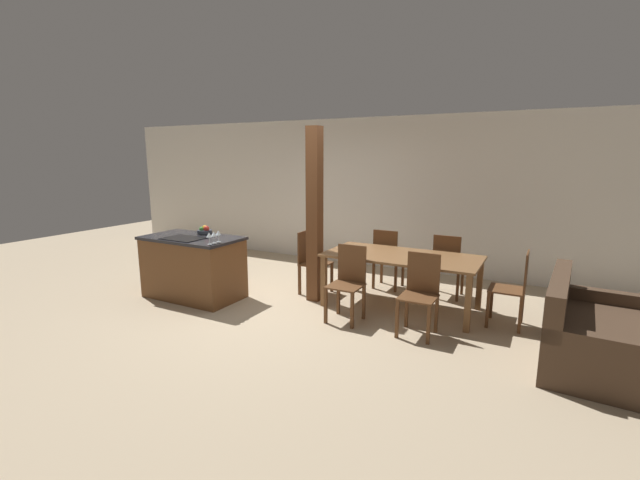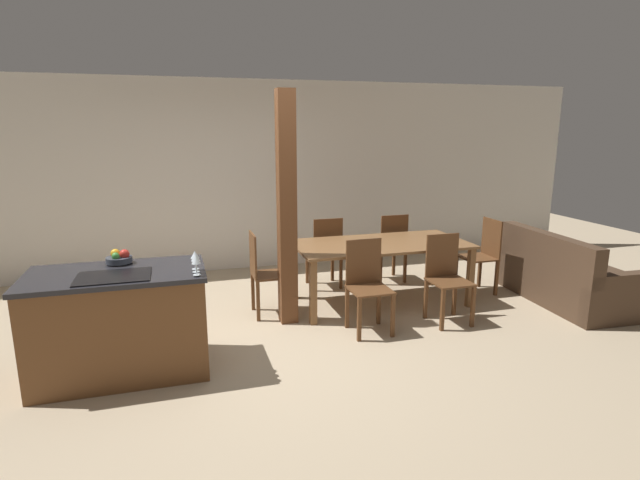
{
  "view_description": "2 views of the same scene",
  "coord_description": "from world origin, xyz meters",
  "px_view_note": "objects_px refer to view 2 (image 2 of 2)",
  "views": [
    {
      "loc": [
        3.19,
        -4.58,
        2.02
      ],
      "look_at": [
        0.6,
        0.2,
        0.95
      ],
      "focal_mm": 24.0,
      "sensor_mm": 36.0,
      "label": 1
    },
    {
      "loc": [
        -0.77,
        -4.42,
        2.04
      ],
      "look_at": [
        0.6,
        0.2,
        0.95
      ],
      "focal_mm": 28.0,
      "sensor_mm": 36.0,
      "label": 2
    }
  ],
  "objects_px": {
    "kitchen_island": "(120,323)",
    "couch": "(569,280)",
    "fruit_bowl": "(119,258)",
    "timber_post": "(287,211)",
    "wine_glass_near": "(196,261)",
    "dining_chair_near_left": "(367,284)",
    "dining_chair_far_left": "(325,251)",
    "dining_chair_foot_end": "(482,254)",
    "dining_chair_near_right": "(447,277)",
    "dining_table": "(381,250)",
    "dining_chair_head_end": "(264,272)",
    "wine_glass_middle": "(195,258)",
    "wine_glass_far": "(195,255)",
    "dining_chair_far_right": "(390,246)"
  },
  "relations": [
    {
      "from": "couch",
      "to": "dining_chair_near_right",
      "type": "bearing_deg",
      "value": 96.51
    },
    {
      "from": "dining_chair_near_left",
      "to": "dining_chair_head_end",
      "type": "height_order",
      "value": "same"
    },
    {
      "from": "dining_chair_far_left",
      "to": "timber_post",
      "type": "relative_size",
      "value": 0.39
    },
    {
      "from": "dining_table",
      "to": "dining_chair_foot_end",
      "type": "xyz_separation_m",
      "value": [
        1.38,
        -0.0,
        -0.16
      ]
    },
    {
      "from": "wine_glass_near",
      "to": "fruit_bowl",
      "type": "bearing_deg",
      "value": 137.24
    },
    {
      "from": "wine_glass_near",
      "to": "dining_chair_near_right",
      "type": "bearing_deg",
      "value": 12.82
    },
    {
      "from": "dining_chair_far_left",
      "to": "dining_chair_far_right",
      "type": "bearing_deg",
      "value": -180.0
    },
    {
      "from": "wine_glass_middle",
      "to": "timber_post",
      "type": "height_order",
      "value": "timber_post"
    },
    {
      "from": "wine_glass_far",
      "to": "dining_chair_foot_end",
      "type": "bearing_deg",
      "value": 17.9
    },
    {
      "from": "wine_glass_far",
      "to": "dining_chair_near_right",
      "type": "bearing_deg",
      "value": 9.16
    },
    {
      "from": "dining_table",
      "to": "wine_glass_near",
      "type": "bearing_deg",
      "value": -148.56
    },
    {
      "from": "wine_glass_near",
      "to": "dining_chair_near_left",
      "type": "height_order",
      "value": "wine_glass_near"
    },
    {
      "from": "wine_glass_near",
      "to": "dining_chair_head_end",
      "type": "height_order",
      "value": "wine_glass_near"
    },
    {
      "from": "wine_glass_far",
      "to": "timber_post",
      "type": "relative_size",
      "value": 0.06
    },
    {
      "from": "wine_glass_middle",
      "to": "timber_post",
      "type": "distance_m",
      "value": 1.38
    },
    {
      "from": "wine_glass_middle",
      "to": "dining_chair_far_right",
      "type": "bearing_deg",
      "value": 36.82
    },
    {
      "from": "dining_chair_far_right",
      "to": "dining_chair_near_left",
      "type": "bearing_deg",
      "value": 57.83
    },
    {
      "from": "kitchen_island",
      "to": "timber_post",
      "type": "distance_m",
      "value": 1.91
    },
    {
      "from": "wine_glass_near",
      "to": "dining_chair_far_left",
      "type": "bearing_deg",
      "value": 50.21
    },
    {
      "from": "kitchen_island",
      "to": "timber_post",
      "type": "xyz_separation_m",
      "value": [
        1.6,
        0.73,
        0.76
      ]
    },
    {
      "from": "wine_glass_far",
      "to": "dining_chair_far_right",
      "type": "height_order",
      "value": "wine_glass_far"
    },
    {
      "from": "dining_chair_near_right",
      "to": "dining_chair_far_right",
      "type": "xyz_separation_m",
      "value": [
        0.0,
        1.44,
        0.0
      ]
    },
    {
      "from": "dining_chair_far_left",
      "to": "timber_post",
      "type": "xyz_separation_m",
      "value": [
        -0.72,
        -0.99,
        0.72
      ]
    },
    {
      "from": "kitchen_island",
      "to": "fruit_bowl",
      "type": "relative_size",
      "value": 6.48
    },
    {
      "from": "dining_chair_near_left",
      "to": "timber_post",
      "type": "distance_m",
      "value": 1.11
    },
    {
      "from": "wine_glass_middle",
      "to": "couch",
      "type": "xyz_separation_m",
      "value": [
        4.31,
        0.6,
        -0.74
      ]
    },
    {
      "from": "wine_glass_far",
      "to": "dining_chair_near_left",
      "type": "xyz_separation_m",
      "value": [
        1.69,
        0.42,
        -0.53
      ]
    },
    {
      "from": "dining_table",
      "to": "couch",
      "type": "distance_m",
      "value": 2.28
    },
    {
      "from": "fruit_bowl",
      "to": "dining_table",
      "type": "relative_size",
      "value": 0.11
    },
    {
      "from": "dining_chair_near_right",
      "to": "dining_chair_far_left",
      "type": "xyz_separation_m",
      "value": [
        -0.91,
        1.44,
        0.0
      ]
    },
    {
      "from": "kitchen_island",
      "to": "couch",
      "type": "relative_size",
      "value": 0.86
    },
    {
      "from": "dining_chair_far_right",
      "to": "dining_chair_foot_end",
      "type": "bearing_deg",
      "value": 142.2
    },
    {
      "from": "dining_chair_foot_end",
      "to": "kitchen_island",
      "type": "bearing_deg",
      "value": -76.56
    },
    {
      "from": "couch",
      "to": "timber_post",
      "type": "distance_m",
      "value": 3.49
    },
    {
      "from": "fruit_bowl",
      "to": "dining_chair_foot_end",
      "type": "relative_size",
      "value": 0.23
    },
    {
      "from": "wine_glass_middle",
      "to": "dining_chair_near_right",
      "type": "height_order",
      "value": "wine_glass_middle"
    },
    {
      "from": "wine_glass_far",
      "to": "wine_glass_middle",
      "type": "bearing_deg",
      "value": -90.0
    },
    {
      "from": "dining_chair_head_end",
      "to": "timber_post",
      "type": "height_order",
      "value": "timber_post"
    },
    {
      "from": "wine_glass_middle",
      "to": "wine_glass_far",
      "type": "xyz_separation_m",
      "value": [
        0.0,
        0.09,
        0.0
      ]
    },
    {
      "from": "timber_post",
      "to": "dining_chair_head_end",
      "type": "bearing_deg",
      "value": 127.62
    },
    {
      "from": "dining_chair_far_left",
      "to": "wine_glass_middle",
      "type": "bearing_deg",
      "value": 48.98
    },
    {
      "from": "dining_chair_near_left",
      "to": "wine_glass_near",
      "type": "bearing_deg",
      "value": -160.74
    },
    {
      "from": "dining_chair_far_left",
      "to": "couch",
      "type": "distance_m",
      "value": 2.95
    },
    {
      "from": "dining_chair_foot_end",
      "to": "timber_post",
      "type": "bearing_deg",
      "value": -84.04
    },
    {
      "from": "wine_glass_near",
      "to": "dining_table",
      "type": "bearing_deg",
      "value": 31.44
    },
    {
      "from": "dining_chair_far_left",
      "to": "wine_glass_near",
      "type": "bearing_deg",
      "value": 50.21
    },
    {
      "from": "dining_chair_near_right",
      "to": "dining_chair_foot_end",
      "type": "xyz_separation_m",
      "value": [
        0.93,
        0.72,
        0.0
      ]
    },
    {
      "from": "dining_chair_far_left",
      "to": "couch",
      "type": "bearing_deg",
      "value": 152.81
    },
    {
      "from": "wine_glass_far",
      "to": "dining_chair_far_right",
      "type": "distance_m",
      "value": 3.24
    },
    {
      "from": "dining_chair_near_right",
      "to": "timber_post",
      "type": "height_order",
      "value": "timber_post"
    }
  ]
}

